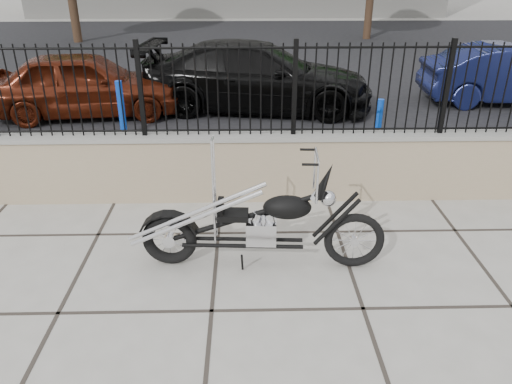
{
  "coord_description": "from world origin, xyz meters",
  "views": [
    {
      "loc": [
        0.35,
        -3.91,
        3.2
      ],
      "look_at": [
        0.46,
        1.1,
        0.76
      ],
      "focal_mm": 35.0,
      "sensor_mm": 36.0,
      "label": 1
    }
  ],
  "objects_px": {
    "chopper_motorcycle": "(257,204)",
    "car_blue": "(512,75)",
    "car_black": "(257,76)",
    "car_red": "(85,84)"
  },
  "relations": [
    {
      "from": "car_blue",
      "to": "car_black",
      "type": "bearing_deg",
      "value": 95.87
    },
    {
      "from": "chopper_motorcycle",
      "to": "car_black",
      "type": "distance_m",
      "value": 6.17
    },
    {
      "from": "chopper_motorcycle",
      "to": "car_red",
      "type": "distance_m",
      "value": 6.72
    },
    {
      "from": "car_red",
      "to": "car_black",
      "type": "bearing_deg",
      "value": -90.0
    },
    {
      "from": "car_red",
      "to": "car_black",
      "type": "height_order",
      "value": "car_black"
    },
    {
      "from": "car_blue",
      "to": "car_red",
      "type": "bearing_deg",
      "value": 97.04
    },
    {
      "from": "car_red",
      "to": "car_blue",
      "type": "height_order",
      "value": "car_red"
    },
    {
      "from": "chopper_motorcycle",
      "to": "car_blue",
      "type": "height_order",
      "value": "chopper_motorcycle"
    },
    {
      "from": "car_blue",
      "to": "chopper_motorcycle",
      "type": "bearing_deg",
      "value": 139.9
    },
    {
      "from": "car_black",
      "to": "chopper_motorcycle",
      "type": "bearing_deg",
      "value": -174.26
    }
  ]
}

